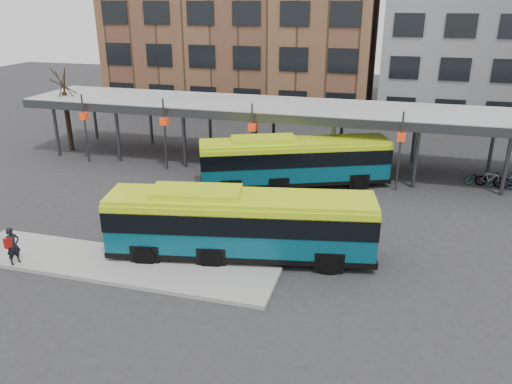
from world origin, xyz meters
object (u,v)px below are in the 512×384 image
bus_rear (294,160)px  pedestrian (13,246)px  tree (68,119)px  bus_front (240,223)px

bus_rear → pedestrian: bus_rear is taller
tree → bus_rear: (17.87, -3.17, -0.79)m
bus_front → pedestrian: (-9.02, -3.44, -0.64)m
bus_rear → tree: bearing=147.3°
tree → bus_front: (17.39, -12.77, -0.77)m
bus_rear → pedestrian: bearing=-148.7°
bus_front → bus_rear: (0.47, 9.60, -0.02)m
bus_front → pedestrian: 9.68m
tree → pedestrian: size_ratio=3.36×
pedestrian → bus_rear: bearing=-14.6°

